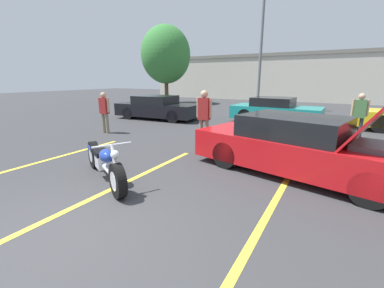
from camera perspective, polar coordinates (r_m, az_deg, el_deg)
ground_plane at (r=4.07m, az=-28.76°, el=-18.74°), size 80.00×80.00×0.00m
parking_stripe_foreground at (r=7.56m, az=-33.34°, el=-4.19°), size 0.12×5.98×0.01m
parking_stripe_middle at (r=5.25m, az=-18.47°, el=-9.98°), size 0.12×5.98×0.01m
parking_stripe_back at (r=3.83m, az=13.86°, el=-19.31°), size 0.12×5.98×0.01m
far_building at (r=27.58m, az=24.19°, el=13.66°), size 32.00×4.20×4.40m
light_pole at (r=18.25m, az=15.33°, el=19.50°), size 1.21×0.28×7.01m
tree_background at (r=22.48m, az=-5.86°, el=19.13°), size 4.05×4.05×6.33m
motorcycle at (r=5.71m, az=-18.97°, el=-3.92°), size 2.35×1.34×0.96m
show_car_hood_open at (r=6.14m, az=22.97°, el=-0.63°), size 4.96×2.70×2.20m
parked_car_left_row at (r=13.91m, az=-7.58°, el=7.99°), size 4.51×2.21×1.22m
parked_car_mid_row at (r=13.13m, az=18.02°, el=7.06°), size 4.16×1.95×1.22m
spectator_by_show_car at (r=8.05m, az=2.70°, el=6.83°), size 0.52×0.23×1.75m
spectator_midground at (r=10.60m, az=-18.90°, el=7.31°), size 0.52×0.21×1.59m
spectator_far_lot at (r=10.60m, az=33.17°, el=5.83°), size 0.52×0.21×1.61m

